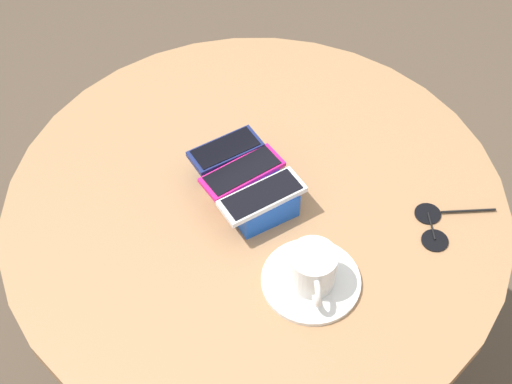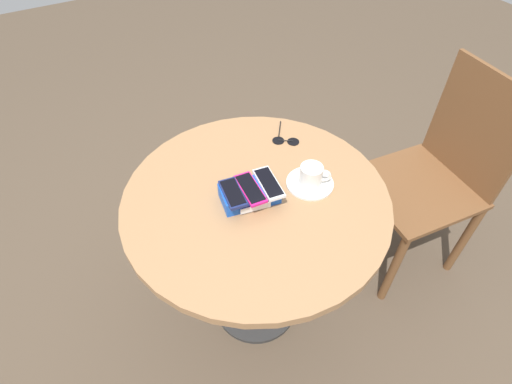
{
  "view_description": "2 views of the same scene",
  "coord_description": "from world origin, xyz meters",
  "px_view_note": "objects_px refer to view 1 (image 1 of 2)",
  "views": [
    {
      "loc": [
        0.58,
        -0.48,
        1.68
      ],
      "look_at": [
        0.0,
        0.0,
        0.74
      ],
      "focal_mm": 50.0,
      "sensor_mm": 36.0,
      "label": 1
    },
    {
      "loc": [
        -0.43,
        -0.76,
        1.66
      ],
      "look_at": [
        0.0,
        0.0,
        0.74
      ],
      "focal_mm": 28.0,
      "sensor_mm": 36.0,
      "label": 2
    }
  ],
  "objects_px": {
    "phone_box": "(245,183)",
    "phone_magenta": "(242,172)",
    "saucer": "(311,281)",
    "coffee_cup": "(313,269)",
    "phone_white": "(262,196)",
    "sunglasses": "(435,225)",
    "round_table": "(256,239)",
    "phone_navy": "(226,150)"
  },
  "relations": [
    {
      "from": "phone_navy",
      "to": "phone_magenta",
      "type": "distance_m",
      "value": 0.06
    },
    {
      "from": "round_table",
      "to": "phone_navy",
      "type": "height_order",
      "value": "phone_navy"
    },
    {
      "from": "phone_box",
      "to": "phone_magenta",
      "type": "bearing_deg",
      "value": -114.49
    },
    {
      "from": "phone_magenta",
      "to": "sunglasses",
      "type": "distance_m",
      "value": 0.33
    },
    {
      "from": "phone_box",
      "to": "saucer",
      "type": "relative_size",
      "value": 1.24
    },
    {
      "from": "saucer",
      "to": "phone_magenta",
      "type": "bearing_deg",
      "value": 171.38
    },
    {
      "from": "round_table",
      "to": "coffee_cup",
      "type": "relative_size",
      "value": 9.24
    },
    {
      "from": "phone_magenta",
      "to": "sunglasses",
      "type": "bearing_deg",
      "value": 37.79
    },
    {
      "from": "round_table",
      "to": "phone_navy",
      "type": "bearing_deg",
      "value": 179.58
    },
    {
      "from": "phone_box",
      "to": "phone_white",
      "type": "distance_m",
      "value": 0.07
    },
    {
      "from": "saucer",
      "to": "sunglasses",
      "type": "height_order",
      "value": "saucer"
    },
    {
      "from": "phone_white",
      "to": "round_table",
      "type": "bearing_deg",
      "value": 154.66
    },
    {
      "from": "round_table",
      "to": "saucer",
      "type": "distance_m",
      "value": 0.22
    },
    {
      "from": "phone_box",
      "to": "sunglasses",
      "type": "distance_m",
      "value": 0.33
    },
    {
      "from": "phone_box",
      "to": "saucer",
      "type": "height_order",
      "value": "phone_box"
    },
    {
      "from": "round_table",
      "to": "phone_box",
      "type": "bearing_deg",
      "value": -168.43
    },
    {
      "from": "phone_white",
      "to": "sunglasses",
      "type": "relative_size",
      "value": 1.0
    },
    {
      "from": "saucer",
      "to": "coffee_cup",
      "type": "distance_m",
      "value": 0.04
    },
    {
      "from": "phone_box",
      "to": "coffee_cup",
      "type": "relative_size",
      "value": 2.08
    },
    {
      "from": "phone_box",
      "to": "phone_navy",
      "type": "height_order",
      "value": "phone_navy"
    },
    {
      "from": "phone_white",
      "to": "coffee_cup",
      "type": "xyz_separation_m",
      "value": [
        0.15,
        -0.02,
        -0.01
      ]
    },
    {
      "from": "round_table",
      "to": "sunglasses",
      "type": "xyz_separation_m",
      "value": [
        0.23,
        0.19,
        0.12
      ]
    },
    {
      "from": "phone_navy",
      "to": "saucer",
      "type": "height_order",
      "value": "phone_navy"
    },
    {
      "from": "phone_magenta",
      "to": "phone_white",
      "type": "relative_size",
      "value": 0.98
    },
    {
      "from": "round_table",
      "to": "phone_white",
      "type": "xyz_separation_m",
      "value": [
        0.04,
        -0.02,
        0.18
      ]
    },
    {
      "from": "phone_magenta",
      "to": "sunglasses",
      "type": "relative_size",
      "value": 0.98
    },
    {
      "from": "round_table",
      "to": "phone_magenta",
      "type": "distance_m",
      "value": 0.18
    },
    {
      "from": "phone_magenta",
      "to": "phone_navy",
      "type": "bearing_deg",
      "value": 170.61
    },
    {
      "from": "round_table",
      "to": "phone_magenta",
      "type": "height_order",
      "value": "phone_magenta"
    },
    {
      "from": "phone_navy",
      "to": "sunglasses",
      "type": "height_order",
      "value": "phone_navy"
    },
    {
      "from": "phone_navy",
      "to": "saucer",
      "type": "xyz_separation_m",
      "value": [
        0.26,
        -0.04,
        -0.05
      ]
    },
    {
      "from": "phone_box",
      "to": "phone_white",
      "type": "xyz_separation_m",
      "value": [
        0.06,
        -0.01,
        0.03
      ]
    },
    {
      "from": "phone_white",
      "to": "saucer",
      "type": "height_order",
      "value": "phone_white"
    },
    {
      "from": "phone_box",
      "to": "saucer",
      "type": "bearing_deg",
      "value": -9.73
    },
    {
      "from": "round_table",
      "to": "phone_box",
      "type": "distance_m",
      "value": 0.15
    },
    {
      "from": "round_table",
      "to": "coffee_cup",
      "type": "height_order",
      "value": "coffee_cup"
    },
    {
      "from": "phone_magenta",
      "to": "phone_white",
      "type": "height_order",
      "value": "phone_white"
    },
    {
      "from": "saucer",
      "to": "coffee_cup",
      "type": "height_order",
      "value": "coffee_cup"
    },
    {
      "from": "phone_white",
      "to": "coffee_cup",
      "type": "relative_size",
      "value": 1.59
    },
    {
      "from": "phone_navy",
      "to": "phone_magenta",
      "type": "xyz_separation_m",
      "value": [
        0.06,
        -0.01,
        -0.0
      ]
    },
    {
      "from": "phone_box",
      "to": "sunglasses",
      "type": "height_order",
      "value": "phone_box"
    },
    {
      "from": "phone_box",
      "to": "phone_magenta",
      "type": "height_order",
      "value": "phone_magenta"
    }
  ]
}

